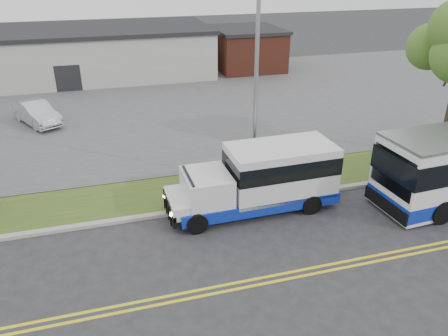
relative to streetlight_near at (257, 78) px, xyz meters
name	(u,v)px	position (x,y,z in m)	size (l,w,h in m)	color
ground	(207,223)	(-3.00, -2.73, -5.23)	(140.00, 140.00, 0.00)	#28282B
lane_line_north	(235,283)	(-3.00, -6.58, -5.23)	(70.00, 0.12, 0.01)	yellow
lane_line_south	(237,289)	(-3.00, -6.88, -5.23)	(70.00, 0.12, 0.01)	yellow
curb	(201,208)	(-3.00, -1.63, -5.16)	(80.00, 0.30, 0.15)	#9E9B93
verge	(192,190)	(-3.00, 0.17, -5.18)	(80.00, 3.30, 0.10)	#364F1A
parking_lot	(152,103)	(-3.00, 14.27, -5.18)	(80.00, 25.00, 0.10)	#4C4C4F
commercial_building	(68,54)	(-9.00, 24.27, -3.05)	(25.40, 10.40, 4.35)	#9E9E99
brick_wing	(246,48)	(7.50, 23.27, -3.27)	(6.30, 7.30, 3.90)	brown
streetlight_near	(257,78)	(0.00, 0.00, 0.00)	(0.35, 1.53, 9.50)	gray
shuttle_bus	(264,176)	(-0.29, -2.11, -3.73)	(7.42, 2.61, 2.82)	#0E269C
parked_car_a	(37,113)	(-10.77, 11.74, -4.40)	(1.55, 4.44, 1.46)	#B7B8BF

